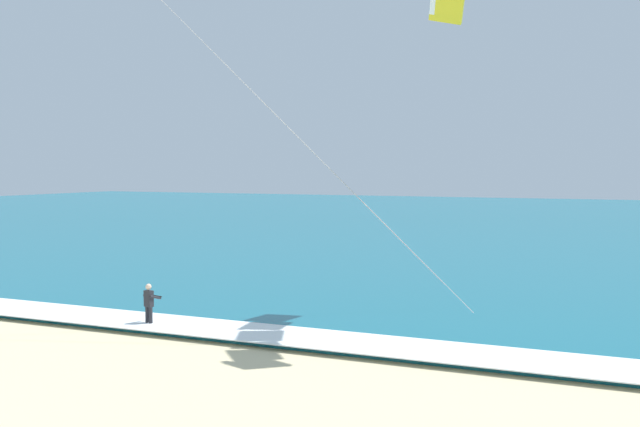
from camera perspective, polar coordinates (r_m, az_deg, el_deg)
sea at (r=84.35m, az=11.89°, el=-0.56°), size 200.00×120.00×0.20m
surf_foam at (r=30.01m, az=-13.64°, el=-7.68°), size 200.00×2.78×0.04m
surfboard at (r=29.29m, az=-12.55°, el=-8.33°), size 0.78×1.47×0.09m
kitesurfer at (r=29.13m, az=-12.55°, el=-6.56°), size 0.61×0.60×1.69m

